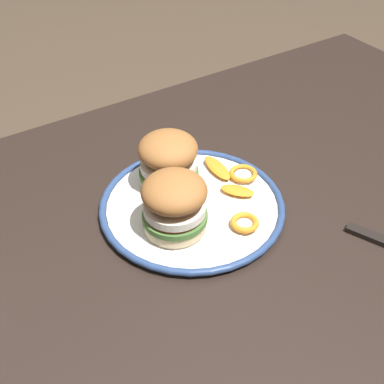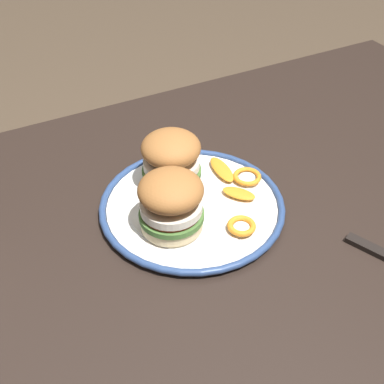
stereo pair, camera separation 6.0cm
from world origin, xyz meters
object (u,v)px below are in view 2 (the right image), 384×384
Objects in this scene: sandwich_half_left at (171,202)px; sandwich_half_right at (171,159)px; dinner_plate at (192,206)px; dining_table at (231,253)px.

sandwich_half_left and sandwich_half_right have the same top height.
dinner_plate is 0.09m from sandwich_half_left.
sandwich_half_right is at bearing -84.40° from dinner_plate.
sandwich_half_right is (0.01, -0.07, 0.06)m from dinner_plate.
sandwich_half_right is at bearing -115.83° from sandwich_half_left.
sandwich_half_right is at bearing -63.21° from dining_table.
sandwich_half_left reaches higher than dinner_plate.
sandwich_half_left is at bearing 32.74° from dinner_plate.
dining_table is 0.12m from dinner_plate.
sandwich_half_right is (0.06, -0.12, 0.16)m from dining_table.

